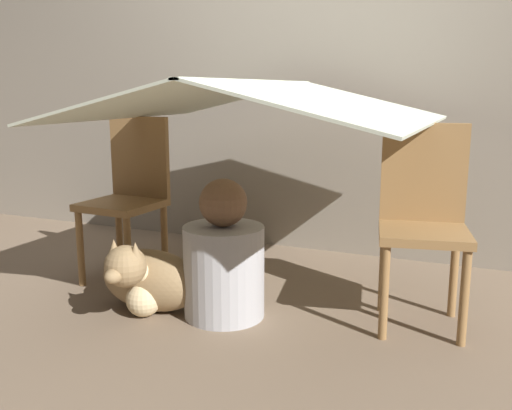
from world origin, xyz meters
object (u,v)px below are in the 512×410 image
person_front (224,261)px  dog (147,278)px  chair_left (129,192)px  chair_right (423,217)px

person_front → dog: person_front is taller
chair_left → dog: chair_left is taller
chair_right → person_front: 0.88m
chair_right → dog: 1.24m
chair_right → person_front: bearing=-172.2°
chair_left → person_front: (0.69, -0.28, -0.21)m
person_front → dog: 0.36m
chair_left → person_front: 0.77m
chair_left → chair_right: (1.49, -0.00, 0.00)m
chair_left → chair_right: size_ratio=1.00×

